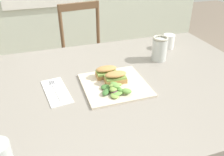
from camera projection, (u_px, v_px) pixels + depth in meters
dining_table at (124, 99)px, 1.20m from camera, size 1.39×1.02×0.74m
chair_wooden_far at (86, 54)px, 2.12m from camera, size 0.44×0.44×0.87m
plate_lunch at (115, 85)px, 1.11m from camera, size 0.29×0.29×0.01m
sandwich_half_front at (116, 77)px, 1.11m from camera, size 0.10×0.06×0.06m
sandwich_half_back at (106, 72)px, 1.16m from camera, size 0.10×0.06×0.06m
salad_mixed_greens at (114, 88)px, 1.05m from camera, size 0.14×0.18×0.04m
napkin_folded at (56, 91)px, 1.07m from camera, size 0.12×0.24×0.00m
fork_on_napkin at (55, 89)px, 1.08m from camera, size 0.05×0.19×0.00m
mason_jar_iced_tea at (159, 50)px, 1.33m from camera, size 0.09×0.09×0.14m
cup_extra_side at (169, 41)px, 1.48m from camera, size 0.07×0.07×0.09m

